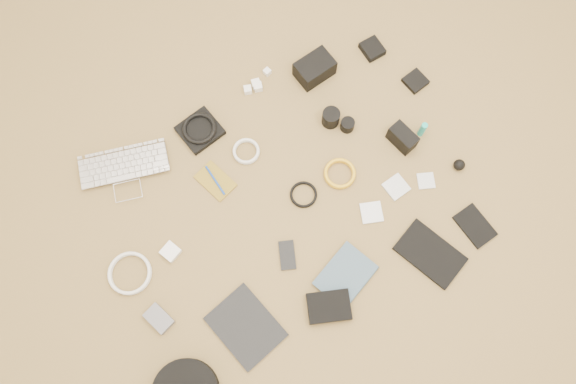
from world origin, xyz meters
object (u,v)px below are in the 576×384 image
tablet (246,327)px  laptop (126,177)px  paperback (362,289)px  phone (287,255)px  dslr_camera (315,69)px

tablet → laptop: bearing=88.2°
laptop → tablet: size_ratio=1.38×
laptop → paperback: (0.59, -0.80, -0.00)m
laptop → phone: bearing=-39.6°
dslr_camera → tablet: dslr_camera is taller
tablet → paperback: 0.44m
tablet → dslr_camera: bearing=33.9°
dslr_camera → phone: 0.77m
laptop → paperback: size_ratio=1.67×
laptop → phone: 0.70m
laptop → phone: size_ratio=3.14×
laptop → dslr_camera: (0.86, 0.05, 0.03)m
phone → paperback: size_ratio=0.53×
phone → laptop: bearing=147.5°
paperback → phone: bearing=15.4°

